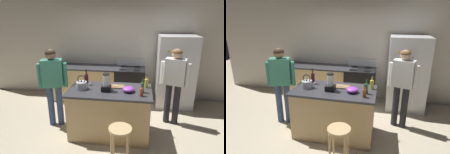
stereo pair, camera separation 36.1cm
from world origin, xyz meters
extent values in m
plane|color=beige|center=(0.00, 0.00, 0.00)|extent=(14.00, 14.00, 0.00)
cube|color=beige|center=(0.00, 1.95, 1.35)|extent=(8.00, 0.10, 2.70)
cube|color=tan|center=(0.00, 0.00, 0.45)|extent=(1.49, 0.79, 0.90)
cube|color=#333338|center=(0.00, 0.00, 0.92)|extent=(1.55, 0.85, 0.04)
cube|color=tan|center=(-0.80, 1.55, 0.45)|extent=(2.00, 0.64, 0.90)
cube|color=#333338|center=(-0.80, 1.55, 0.92)|extent=(2.00, 0.64, 0.04)
cube|color=silver|center=(1.43, 1.50, 0.90)|extent=(0.90, 0.70, 1.80)
cylinder|color=#B7BABF|center=(1.39, 1.13, 0.99)|extent=(0.02, 0.02, 0.81)
cylinder|color=#B7BABF|center=(1.47, 1.13, 0.99)|extent=(0.02, 0.02, 0.81)
cube|color=yellow|center=(1.39, 1.15, 1.52)|extent=(0.05, 0.01, 0.05)
cube|color=#3FB259|center=(1.61, 1.15, 1.08)|extent=(0.05, 0.01, 0.05)
cube|color=yellow|center=(1.18, 1.15, 1.49)|extent=(0.05, 0.01, 0.05)
cube|color=black|center=(0.30, 1.52, 0.47)|extent=(0.76, 0.64, 0.94)
cube|color=black|center=(0.30, 1.20, 0.42)|extent=(0.60, 0.01, 0.24)
cube|color=#B7BABF|center=(0.30, 1.81, 1.03)|extent=(0.76, 0.06, 0.18)
cylinder|color=black|center=(0.12, 1.37, 0.95)|extent=(0.18, 0.18, 0.01)
cylinder|color=black|center=(0.48, 1.37, 0.95)|extent=(0.18, 0.18, 0.01)
cylinder|color=black|center=(0.12, 1.67, 0.95)|extent=(0.18, 0.18, 0.01)
cylinder|color=black|center=(0.48, 1.67, 0.95)|extent=(0.18, 0.18, 0.01)
cylinder|color=#384C7A|center=(-1.28, 0.16, 0.44)|extent=(0.16, 0.16, 0.88)
cylinder|color=#384C7A|center=(-1.11, 0.21, 0.44)|extent=(0.16, 0.16, 0.88)
cube|color=#3F8C72|center=(-1.19, 0.18, 1.16)|extent=(0.45, 0.32, 0.56)
cylinder|color=#3F8C72|center=(-1.43, 0.11, 1.11)|extent=(0.11, 0.11, 0.50)
cylinder|color=#3F8C72|center=(-0.95, 0.25, 1.11)|extent=(0.11, 0.11, 0.50)
sphere|color=#8C664C|center=(-1.19, 0.18, 1.54)|extent=(0.25, 0.25, 0.20)
ellipsoid|color=#332319|center=(-1.19, 0.18, 1.57)|extent=(0.26, 0.26, 0.12)
cylinder|color=#26262B|center=(1.34, 0.56, 0.45)|extent=(0.16, 0.16, 0.90)
cylinder|color=#26262B|center=(1.17, 0.61, 0.45)|extent=(0.16, 0.16, 0.90)
cube|color=white|center=(1.26, 0.58, 1.17)|extent=(0.45, 0.33, 0.54)
cylinder|color=white|center=(1.49, 0.51, 1.12)|extent=(0.11, 0.11, 0.49)
cylinder|color=white|center=(1.02, 0.66, 1.12)|extent=(0.11, 0.11, 0.49)
sphere|color=#D8AD8C|center=(1.26, 0.58, 1.54)|extent=(0.25, 0.25, 0.20)
ellipsoid|color=brown|center=(1.26, 0.58, 1.58)|extent=(0.26, 0.26, 0.12)
cylinder|color=tan|center=(0.28, -0.78, 0.62)|extent=(0.36, 0.36, 0.04)
cylinder|color=tan|center=(0.16, -0.90, 0.30)|extent=(0.04, 0.04, 0.60)
cylinder|color=tan|center=(0.39, -0.90, 0.30)|extent=(0.04, 0.04, 0.60)
cylinder|color=tan|center=(0.16, -0.66, 0.30)|extent=(0.04, 0.04, 0.60)
cylinder|color=tan|center=(0.39, -0.66, 0.30)|extent=(0.04, 0.04, 0.60)
cube|color=black|center=(-0.06, -0.07, 0.99)|extent=(0.17, 0.17, 0.10)
cylinder|color=silver|center=(-0.06, -0.07, 1.15)|extent=(0.12, 0.12, 0.21)
cylinder|color=black|center=(-0.06, -0.07, 1.26)|extent=(0.12, 0.12, 0.02)
cylinder|color=#B24C26|center=(0.58, -0.22, 1.01)|extent=(0.06, 0.06, 0.14)
cylinder|color=#B24C26|center=(0.58, -0.22, 1.11)|extent=(0.02, 0.02, 0.06)
cylinder|color=black|center=(0.58, -0.22, 1.15)|extent=(0.03, 0.03, 0.02)
cylinder|color=yellow|center=(0.68, 0.20, 1.03)|extent=(0.07, 0.07, 0.17)
cylinder|color=yellow|center=(0.68, 0.20, 1.15)|extent=(0.03, 0.03, 0.07)
cylinder|color=black|center=(0.68, 0.20, 1.19)|extent=(0.03, 0.03, 0.02)
cylinder|color=#2D6638|center=(0.60, -0.05, 1.03)|extent=(0.07, 0.07, 0.18)
cylinder|color=#2D6638|center=(0.60, -0.05, 1.16)|extent=(0.03, 0.03, 0.08)
cylinder|color=black|center=(0.60, -0.05, 1.21)|extent=(0.03, 0.03, 0.02)
cylinder|color=#471923|center=(-0.50, 0.22, 1.05)|extent=(0.08, 0.08, 0.21)
cylinder|color=#471923|center=(-0.50, 0.22, 1.20)|extent=(0.03, 0.03, 0.09)
cylinder|color=black|center=(-0.50, 0.22, 1.25)|extent=(0.03, 0.03, 0.02)
ellipsoid|color=purple|center=(0.35, -0.06, 0.99)|extent=(0.22, 0.22, 0.10)
cylinder|color=#B7BABF|center=(-0.53, -0.03, 1.01)|extent=(0.20, 0.20, 0.14)
sphere|color=black|center=(-0.53, -0.03, 1.10)|extent=(0.03, 0.03, 0.03)
cylinder|color=#B7BABF|center=(-0.40, -0.03, 1.03)|extent=(0.09, 0.03, 0.08)
torus|color=black|center=(-0.53, -0.03, 1.13)|extent=(0.16, 0.02, 0.16)
cube|color=brown|center=(0.12, 0.16, 0.95)|extent=(0.30, 0.20, 0.02)
cube|color=#B7BABF|center=(0.14, 0.16, 0.97)|extent=(0.22, 0.10, 0.01)
camera|label=1|loc=(0.50, -3.31, 2.30)|focal=31.01mm
camera|label=2|loc=(0.86, -3.25, 2.30)|focal=31.01mm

